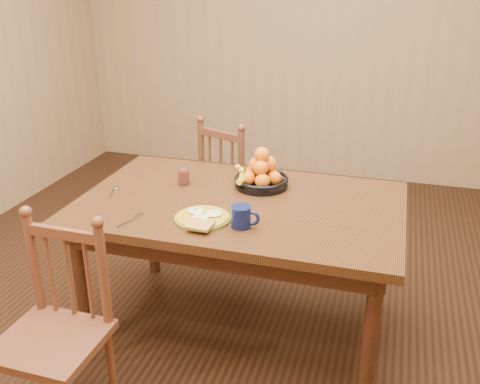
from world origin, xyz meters
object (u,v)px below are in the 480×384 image
(coffee_mug, at_px, (242,217))
(chair_near, at_px, (55,332))
(fruit_bowl, at_px, (261,174))
(dining_table, at_px, (240,217))
(chair_far, at_px, (234,185))
(breakfast_plate, at_px, (202,218))

(coffee_mug, bearing_deg, chair_near, -139.11)
(chair_near, relative_size, fruit_bowl, 2.79)
(dining_table, height_order, chair_far, chair_far)
(breakfast_plate, relative_size, fruit_bowl, 0.90)
(dining_table, xyz_separation_m, fruit_bowl, (0.05, 0.22, 0.15))
(fruit_bowl, bearing_deg, chair_far, 117.68)
(breakfast_plate, relative_size, coffee_mug, 2.18)
(coffee_mug, relative_size, fruit_bowl, 0.41)
(chair_near, bearing_deg, breakfast_plate, 52.86)
(breakfast_plate, height_order, fruit_bowl, fruit_bowl)
(breakfast_plate, bearing_deg, coffee_mug, -5.11)
(fruit_bowl, bearing_deg, breakfast_plate, -107.68)
(chair_far, bearing_deg, chair_near, 103.34)
(chair_near, xyz_separation_m, breakfast_plate, (0.44, 0.57, 0.32))
(coffee_mug, bearing_deg, fruit_bowl, 94.86)
(chair_near, height_order, fruit_bowl, fruit_bowl)
(dining_table, distance_m, breakfast_plate, 0.29)
(chair_far, height_order, breakfast_plate, chair_far)
(chair_near, height_order, breakfast_plate, chair_near)
(chair_near, relative_size, breakfast_plate, 3.11)
(dining_table, height_order, fruit_bowl, fruit_bowl)
(chair_near, bearing_deg, coffee_mug, 41.64)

